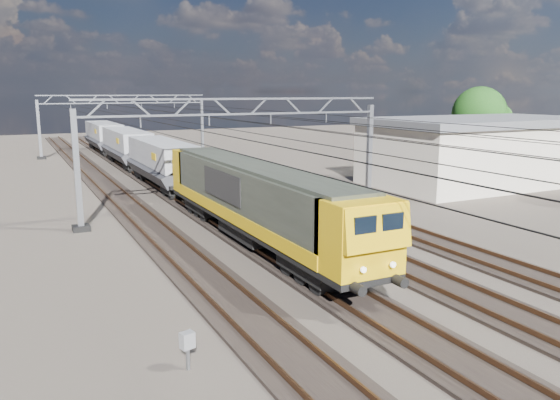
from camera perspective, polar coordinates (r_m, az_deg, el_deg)
name	(u,v)px	position (r m, az deg, el deg)	size (l,w,h in m)	color
ground	(270,228)	(30.49, -1.10, -2.93)	(160.00, 160.00, 0.00)	#2C2621
track_outer_west	(163,239)	(28.51, -12.09, -4.04)	(2.60, 140.00, 0.30)	black
track_loco	(236,231)	(29.70, -4.59, -3.21)	(2.60, 140.00, 0.30)	black
track_inner_east	(301,223)	(31.35, 2.21, -2.40)	(2.60, 140.00, 0.30)	black
track_outer_east	(359,216)	(33.41, 8.25, -1.66)	(2.60, 140.00, 0.30)	black
catenary_gantry_mid	(241,151)	(33.41, -4.07, 5.10)	(19.90, 0.90, 7.11)	#979BA4
catenary_gantry_far	(125,122)	(68.00, -15.84, 7.83)	(19.90, 0.90, 7.11)	#979BA4
overhead_wires	(218,118)	(36.99, -6.51, 8.52)	(12.03, 140.00, 0.53)	black
locomotive	(254,198)	(26.97, -2.70, 0.25)	(2.76, 21.10, 3.62)	black
hopper_wagon_lead	(163,160)	(43.58, -12.15, 4.10)	(3.38, 13.00, 3.25)	black
hopper_wagon_mid	(127,145)	(57.38, -15.72, 5.60)	(3.38, 13.00, 3.25)	black
hopper_wagon_third	(104,135)	(71.33, -17.91, 6.50)	(3.38, 13.00, 3.25)	black
trackside_cabinet	(187,342)	(15.46, -9.66, -14.39)	(0.42, 0.36, 1.09)	#979BA4
industrial_shed	(480,150)	(47.88, 20.16, 4.88)	(18.60, 10.60, 5.40)	beige
tree_far	(483,116)	(59.09, 20.44, 8.26)	(5.77, 5.37, 8.00)	#3E2D1C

